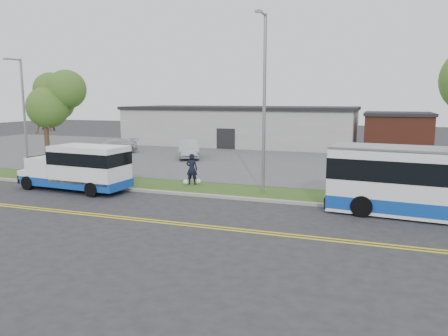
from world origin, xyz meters
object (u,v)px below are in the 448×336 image
at_px(shuttle_bus, 80,167).
at_px(pedestrian, 192,169).
at_px(parked_car_b, 112,146).
at_px(streetlight_far, 23,109).
at_px(parked_car_a, 189,149).
at_px(streetlight_near, 264,98).
at_px(tree_west, 44,100).

height_order(shuttle_bus, pedestrian, shuttle_bus).
bearing_deg(pedestrian, parked_car_b, -50.68).
bearing_deg(streetlight_far, pedestrian, -7.19).
xyz_separation_m(shuttle_bus, parked_car_a, (0.32, 14.33, -0.49)).
bearing_deg(streetlight_far, streetlight_near, -8.05).
distance_m(pedestrian, parked_car_b, 17.24).
xyz_separation_m(streetlight_far, parked_car_a, (9.29, 9.10, -3.57)).
relative_size(shuttle_bus, parked_car_b, 1.47).
height_order(streetlight_far, shuttle_bus, streetlight_far).
height_order(pedestrian, parked_car_a, pedestrian).
height_order(streetlight_near, pedestrian, streetlight_near).
bearing_deg(shuttle_bus, parked_car_b, 121.82).
relative_size(streetlight_far, shuttle_bus, 1.15).
bearing_deg(streetlight_far, parked_car_a, 44.41).
bearing_deg(shuttle_bus, pedestrian, 36.26).
height_order(shuttle_bus, parked_car_b, shuttle_bus).
xyz_separation_m(streetlight_near, parked_car_a, (-9.71, 11.79, -4.33)).
distance_m(streetlight_far, parked_car_b, 10.13).
distance_m(streetlight_far, shuttle_bus, 10.83).
distance_m(parked_car_a, parked_car_b, 8.06).
bearing_deg(parked_car_a, streetlight_near, -73.99).
distance_m(tree_west, parked_car_b, 12.66).
bearing_deg(shuttle_bus, parked_car_a, 92.60).
bearing_deg(parked_car_a, streetlight_far, -159.07).
bearing_deg(shuttle_bus, tree_west, 152.59).
bearing_deg(streetlight_far, tree_west, -28.98).
relative_size(streetlight_near, parked_car_a, 1.94).
distance_m(streetlight_far, pedestrian, 14.88).
height_order(streetlight_near, shuttle_bus, streetlight_near).
height_order(tree_west, parked_car_b, tree_west).
bearing_deg(tree_west, parked_car_a, 64.95).
bearing_deg(streetlight_far, shuttle_bus, -30.29).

